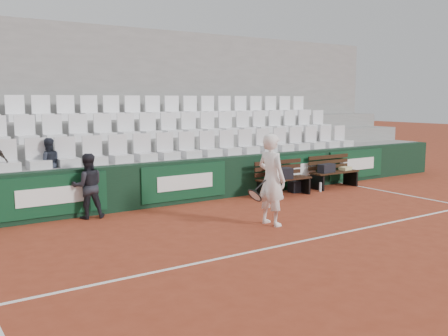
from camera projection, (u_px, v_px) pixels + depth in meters
ground at (304, 241)px, 8.59m from camera, size 80.00×80.00×0.00m
court_baseline at (304, 241)px, 8.59m from camera, size 18.00×0.06×0.01m
back_barrier at (192, 181)px, 11.85m from camera, size 18.00×0.34×1.00m
grandstand_tier_front at (176, 178)px, 12.34m from camera, size 18.00×0.95×1.00m
grandstand_tier_mid at (159, 164)px, 13.09m from camera, size 18.00×0.95×1.45m
grandstand_tier_back at (144, 153)px, 13.84m from camera, size 18.00×0.95×1.90m
grandstand_rear_wall at (133, 107)px, 14.19m from camera, size 18.00×0.30×4.40m
seat_row_front at (179, 145)px, 12.08m from camera, size 11.90×0.44×0.63m
seat_row_mid at (161, 125)px, 12.80m from camera, size 11.90×0.44×0.63m
seat_row_back at (145, 107)px, 13.53m from camera, size 11.90×0.44×0.63m
bench_left at (284, 187)px, 12.60m from camera, size 1.50×0.56×0.45m
bench_right at (334, 179)px, 13.78m from camera, size 1.50×0.56×0.45m
sports_bag_left at (280, 174)px, 12.41m from camera, size 0.68×0.40×0.27m
sports_bag_right at (326, 168)px, 13.51m from camera, size 0.53×0.30×0.23m
towel at (345, 168)px, 14.01m from camera, size 0.34×0.27×0.09m
sports_bag_ground at (299, 186)px, 13.13m from camera, size 0.53×0.37×0.30m
water_bottle_near at (266, 192)px, 12.43m from camera, size 0.08×0.08×0.27m
water_bottle_far at (320, 187)px, 13.15m from camera, size 0.07×0.07×0.25m
tennis_player at (271, 180)px, 9.59m from camera, size 0.75×0.70×1.78m
ball_kid at (88, 186)px, 10.16m from camera, size 0.73×0.61×1.34m
spectator_c at (47, 142)px, 10.39m from camera, size 0.56×0.46×1.07m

